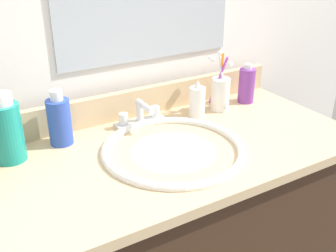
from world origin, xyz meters
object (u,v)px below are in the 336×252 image
(bottle_cream_purple, at_px, (247,85))
(cup_white_ceramic, at_px, (220,93))
(bottle_shampoo_blue, at_px, (59,121))
(faucet, at_px, (141,117))
(bottle_lotion_white, at_px, (197,101))
(bottle_mouthwash_teal, at_px, (7,130))

(bottle_cream_purple, distance_m, cup_white_ceramic, 0.12)
(cup_white_ceramic, bearing_deg, bottle_shampoo_blue, 176.47)
(faucet, bearing_deg, bottle_lotion_white, -9.92)
(faucet, height_order, bottle_shampoo_blue, bottle_shampoo_blue)
(bottle_shampoo_blue, relative_size, bottle_mouthwash_teal, 0.86)
(faucet, relative_size, bottle_mouthwash_teal, 0.87)
(bottle_lotion_white, relative_size, bottle_shampoo_blue, 0.76)
(bottle_mouthwash_teal, xyz_separation_m, bottle_cream_purple, (0.79, -0.00, -0.02))
(bottle_lotion_white, bearing_deg, bottle_cream_purple, 4.09)
(bottle_cream_purple, bearing_deg, bottle_shampoo_blue, 177.96)
(faucet, height_order, bottle_lotion_white, bottle_lotion_white)
(bottle_shampoo_blue, height_order, bottle_mouthwash_teal, bottle_mouthwash_teal)
(bottle_mouthwash_teal, bearing_deg, bottle_cream_purple, -0.05)
(bottle_shampoo_blue, bearing_deg, bottle_lotion_white, -5.11)
(bottle_mouthwash_teal, bearing_deg, faucet, 2.41)
(bottle_lotion_white, height_order, bottle_mouthwash_teal, bottle_mouthwash_teal)
(faucet, bearing_deg, bottle_cream_purple, -2.41)
(bottle_lotion_white, xyz_separation_m, bottle_cream_purple, (0.22, 0.02, 0.01))
(cup_white_ceramic, bearing_deg, bottle_mouthwash_teal, 179.13)
(bottle_shampoo_blue, distance_m, bottle_cream_purple, 0.65)
(bottle_lotion_white, distance_m, bottle_shampoo_blue, 0.44)
(faucet, distance_m, bottle_shampoo_blue, 0.25)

